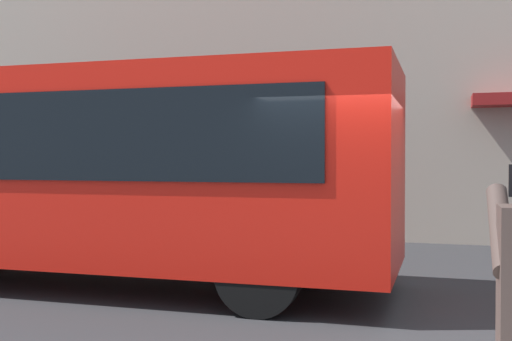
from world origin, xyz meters
name	(u,v)px	position (x,y,z in m)	size (l,w,h in m)	color
ground_plane	(376,313)	(0.00, 0.00, 0.00)	(60.00, 60.00, 0.00)	#2B2B2D
red_bus	(81,168)	(4.29, -0.50, 1.68)	(9.05, 2.54, 3.08)	red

